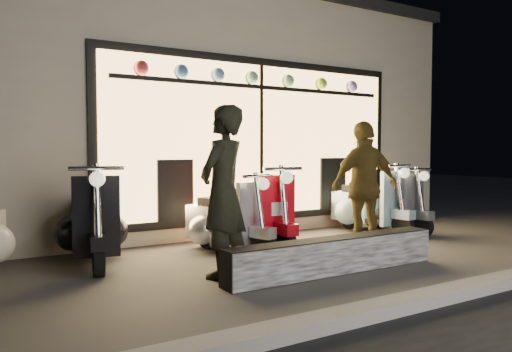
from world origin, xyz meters
The scene contains 11 objects.
ground centered at (0.00, 0.00, 0.00)m, with size 40.00×40.00×0.00m, color #383533.
kerb centered at (0.00, -2.00, 0.06)m, with size 40.00×0.25×0.12m, color slate.
shop_building centered at (0.00, 4.98, 2.10)m, with size 10.20×6.23×4.20m.
graffiti_barrier centered at (0.17, -0.65, 0.20)m, with size 2.79×0.28×0.40m, color black.
scooter_silver centered at (-0.36, 1.08, 0.42)m, with size 0.73×1.45×1.04m.
scooter_red centered at (0.22, 1.12, 0.45)m, with size 0.56×1.57×1.12m.
scooter_black centered at (-2.02, 1.39, 0.47)m, with size 0.69×1.64×1.16m.
scooter_blue centered at (2.52, 1.35, 0.45)m, with size 0.61×1.56×1.11m.
scooter_grey centered at (2.89, 1.18, 0.42)m, with size 0.49×1.47×1.05m.
man centered at (-0.98, -0.14, 0.94)m, with size 0.69×0.45×1.88m, color black.
woman centered at (1.36, 0.12, 0.89)m, with size 1.05×0.44×1.79m, color brown.
Camera 1 is at (-3.50, -4.95, 1.39)m, focal length 35.00 mm.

